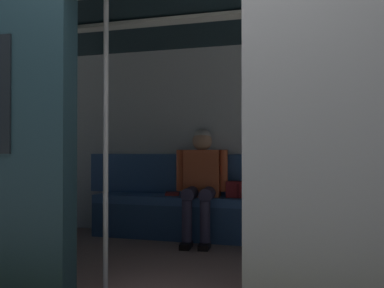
% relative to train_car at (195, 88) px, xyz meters
% --- Properties ---
extents(train_car, '(6.40, 2.62, 2.25)m').
position_rel_train_car_xyz_m(train_car, '(0.00, 0.00, 0.00)').
color(train_car, '#ADAFB5').
rests_on(train_car, ground_plane).
extents(bench_seat, '(3.03, 0.44, 0.46)m').
position_rel_train_car_xyz_m(bench_seat, '(-0.08, -0.95, -1.13)').
color(bench_seat, '#38609E').
rests_on(bench_seat, ground_plane).
extents(person_seated, '(0.55, 0.70, 1.19)m').
position_rel_train_car_xyz_m(person_seated, '(0.20, -0.90, -0.80)').
color(person_seated, '#CC5933').
rests_on(person_seated, ground_plane).
extents(handbag, '(0.26, 0.15, 0.17)m').
position_rel_train_car_xyz_m(handbag, '(-0.19, -0.99, -0.94)').
color(handbag, maroon).
rests_on(handbag, bench_seat).
extents(book, '(0.21, 0.25, 0.03)m').
position_rel_train_car_xyz_m(book, '(0.57, -1.04, -1.01)').
color(book, '#B22D2D').
rests_on(book, bench_seat).
extents(grab_pole_door, '(0.04, 0.04, 2.11)m').
position_rel_train_car_xyz_m(grab_pole_door, '(0.41, 0.81, -0.43)').
color(grab_pole_door, silver).
rests_on(grab_pole_door, ground_plane).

